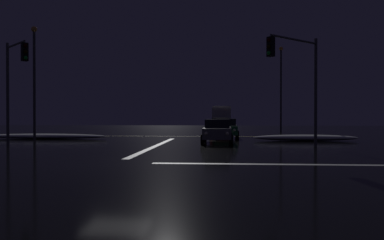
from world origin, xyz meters
The scene contains 16 objects.
ground centered at (0.00, 0.00, -0.05)m, with size 120.00×120.00×0.10m, color black.
stop_line_north centered at (0.00, 9.10, 0.00)m, with size 0.35×15.67×0.01m.
centre_line_ns centered at (0.00, 20.70, 0.00)m, with size 22.00×0.15×0.01m.
crosswalk_bar_east centered at (9.20, 0.00, 0.00)m, with size 15.67×0.40×0.01m.
snow_bank_left_curb centered at (-9.90, 15.87, 0.20)m, with size 9.94×1.50×0.40m.
snow_bank_right_curb centered at (9.90, 14.83, 0.22)m, with size 7.45×1.50×0.44m.
sedan_gray centered at (3.63, 12.01, 0.80)m, with size 2.02×4.33×1.57m.
sedan_green centered at (4.19, 17.99, 0.80)m, with size 2.02×4.33×1.57m.
sedan_red centered at (3.70, 23.26, 0.80)m, with size 2.02×4.33×1.57m.
sedan_orange centered at (3.74, 28.77, 0.80)m, with size 2.02×4.33×1.57m.
sedan_black centered at (3.71, 34.71, 0.80)m, with size 2.02×4.33×1.57m.
box_truck centered at (3.64, 41.75, 1.71)m, with size 2.68×8.28×3.08m.
traffic_signal_ne centered at (8.25, 8.25, 4.41)m, with size 3.27×3.27×6.39m.
traffic_signal_nw centered at (-8.57, 8.57, 4.34)m, with size 2.53×2.53×6.39m.
streetlamp_left_near centered at (-10.20, 14.70, 4.95)m, with size 0.44×0.44×8.54m.
streetlamp_right_far centered at (10.20, 30.70, 5.37)m, with size 0.44×0.44×9.35m.
Camera 1 is at (4.18, -15.97, 1.84)m, focal length 39.41 mm.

